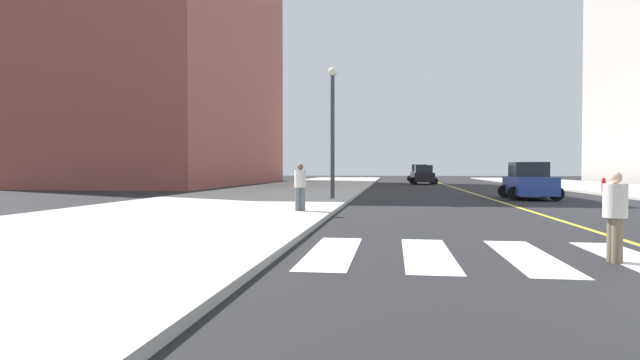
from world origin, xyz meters
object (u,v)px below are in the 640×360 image
at_px(pedestrian_walking_west, 300,185).
at_px(street_lamp, 333,120).
at_px(pedestrian_crossing, 615,212).
at_px(fire_hydrant, 604,185).
at_px(car_silver_nearest, 419,174).
at_px(car_blue_second, 529,182).
at_px(car_black_third, 423,175).

height_order(pedestrian_walking_west, street_lamp, street_lamp).
height_order(pedestrian_crossing, fire_hydrant, pedestrian_crossing).
bearing_deg(car_silver_nearest, car_blue_second, -81.37).
xyz_separation_m(pedestrian_walking_west, fire_hydrant, (16.29, 16.99, -0.47)).
distance_m(car_black_third, pedestrian_walking_west, 37.03).
height_order(car_silver_nearest, street_lamp, street_lamp).
bearing_deg(pedestrian_walking_west, street_lamp, -112.84).
height_order(car_blue_second, car_black_third, car_black_third).
xyz_separation_m(car_black_third, pedestrian_walking_west, (-6.25, -36.50, 0.13)).
bearing_deg(car_black_third, street_lamp, -102.80).
bearing_deg(car_black_third, fire_hydrant, -63.87).
bearing_deg(car_black_third, car_silver_nearest, 88.28).
distance_m(car_silver_nearest, street_lamp, 39.92).
xyz_separation_m(car_silver_nearest, fire_hydrant, (9.91, -29.92, -0.40)).
height_order(car_silver_nearest, pedestrian_crossing, car_silver_nearest).
distance_m(pedestrian_walking_west, fire_hydrant, 23.54).
height_order(car_blue_second, fire_hydrant, car_blue_second).
bearing_deg(street_lamp, car_black_third, 78.27).
xyz_separation_m(car_silver_nearest, car_blue_second, (3.96, -35.86, -0.07)).
bearing_deg(car_blue_second, car_silver_nearest, -82.11).
xyz_separation_m(pedestrian_crossing, street_lamp, (-6.72, 15.81, 3.14)).
bearing_deg(fire_hydrant, pedestrian_walking_west, -133.78).
bearing_deg(car_blue_second, pedestrian_crossing, 81.70).
relative_size(car_silver_nearest, pedestrian_crossing, 3.05).
xyz_separation_m(car_blue_second, pedestrian_walking_west, (-10.33, -11.05, 0.14)).
bearing_deg(pedestrian_walking_west, pedestrian_crossing, 109.29).
relative_size(pedestrian_crossing, fire_hydrant, 1.76).
xyz_separation_m(car_blue_second, pedestrian_crossing, (-3.36, -19.28, -0.05)).
xyz_separation_m(car_black_third, pedestrian_crossing, (0.71, -44.74, -0.05)).
bearing_deg(pedestrian_crossing, street_lamp, -162.14).
relative_size(car_black_third, fire_hydrant, 4.97).
distance_m(pedestrian_walking_west, street_lamp, 8.13).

